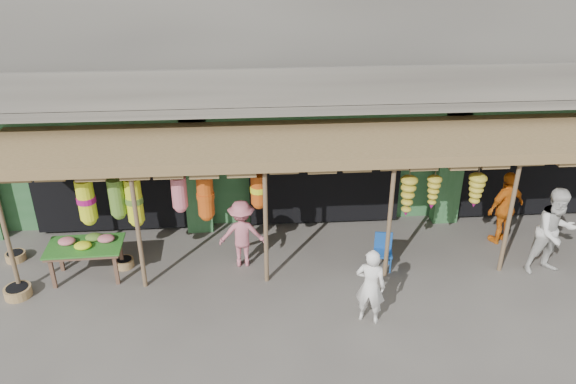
{
  "coord_description": "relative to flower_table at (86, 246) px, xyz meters",
  "views": [
    {
      "loc": [
        -1.8,
        -9.88,
        6.87
      ],
      "look_at": [
        -0.96,
        1.0,
        1.45
      ],
      "focal_mm": 35.0,
      "sensor_mm": 36.0,
      "label": 1
    }
  ],
  "objects": [
    {
      "name": "person_right",
      "position": [
        9.67,
        -0.55,
        0.24
      ],
      "size": [
        1.04,
        0.87,
        1.94
      ],
      "primitive_type": "imported",
      "rotation": [
        0.0,
        0.0,
        0.15
      ],
      "color": "silver",
      "rests_on": "ground"
    },
    {
      "name": "blue_chair",
      "position": [
        6.21,
        -0.11,
        -0.29
      ],
      "size": [
        0.44,
        0.44,
        0.79
      ],
      "rotation": [
        0.0,
        0.0,
        -0.17
      ],
      "color": "#174898",
      "rests_on": "ground"
    },
    {
      "name": "basket_mid",
      "position": [
        -1.28,
        -0.6,
        -0.63
      ],
      "size": [
        0.57,
        0.57,
        0.2
      ],
      "primitive_type": "cylinder",
      "rotation": [
        0.0,
        0.0,
        -0.08
      ],
      "color": "olive",
      "rests_on": "ground"
    },
    {
      "name": "basket_left",
      "position": [
        -1.8,
        0.76,
        -0.65
      ],
      "size": [
        0.55,
        0.55,
        0.18
      ],
      "primitive_type": "cylinder",
      "rotation": [
        0.0,
        0.0,
        -0.33
      ],
      "color": "olive",
      "rests_on": "ground"
    },
    {
      "name": "person_shopper",
      "position": [
        3.21,
        0.22,
        0.03
      ],
      "size": [
        0.99,
        0.57,
        1.53
      ],
      "primitive_type": "imported",
      "rotation": [
        0.0,
        0.0,
        3.14
      ],
      "color": "#C66876",
      "rests_on": "ground"
    },
    {
      "name": "building",
      "position": [
        5.2,
        4.63,
        2.63
      ],
      "size": [
        16.4,
        6.8,
        7.0
      ],
      "color": "gray",
      "rests_on": "ground"
    },
    {
      "name": "person_vendor",
      "position": [
        9.2,
        0.72,
        0.14
      ],
      "size": [
        1.11,
        0.8,
        1.76
      ],
      "primitive_type": "imported",
      "rotation": [
        0.0,
        0.0,
        3.55
      ],
      "color": "orange",
      "rests_on": "ground"
    },
    {
      "name": "awning",
      "position": [
        5.01,
        0.56,
        1.84
      ],
      "size": [
        14.0,
        2.7,
        2.79
      ],
      "color": "brown",
      "rests_on": "ground"
    },
    {
      "name": "flower_table",
      "position": [
        0.0,
        0.0,
        0.0
      ],
      "size": [
        1.55,
        0.94,
        0.91
      ],
      "rotation": [
        0.0,
        0.0,
        0.03
      ],
      "color": "brown",
      "rests_on": "ground"
    },
    {
      "name": "basket_right",
      "position": [
        0.65,
        0.31,
        -0.64
      ],
      "size": [
        0.47,
        0.47,
        0.18
      ],
      "primitive_type": "cylinder",
      "rotation": [
        0.0,
        0.0,
        0.21
      ],
      "color": "#9A7A48",
      "rests_on": "ground"
    },
    {
      "name": "ground",
      "position": [
        5.2,
        -0.24,
        -0.73
      ],
      "size": [
        80.0,
        80.0,
        0.0
      ],
      "primitive_type": "plane",
      "color": "#514C47",
      "rests_on": "ground"
    },
    {
      "name": "person_front",
      "position": [
        5.55,
        -1.85,
        0.03
      ],
      "size": [
        0.65,
        0.55,
        1.53
      ],
      "primitive_type": "imported",
      "rotation": [
        0.0,
        0.0,
        2.76
      ],
      "color": "white",
      "rests_on": "ground"
    }
  ]
}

